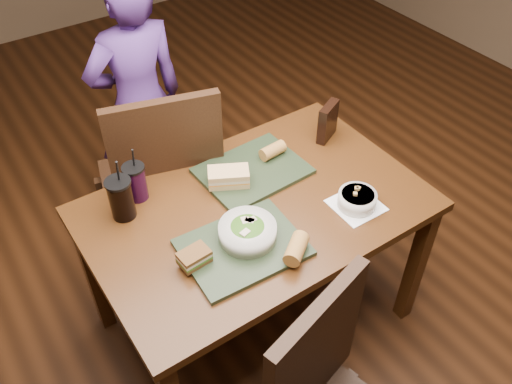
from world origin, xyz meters
TOP-DOWN VIEW (x-y plane):
  - ground at (0.00, 0.00)m, footprint 6.00×6.00m
  - dining_table at (0.00, 0.00)m, footprint 1.30×0.85m
  - chair_far at (-0.18, 0.50)m, footprint 0.58×0.58m
  - diner at (-0.04, 0.99)m, footprint 0.51×0.34m
  - tray_near at (-0.17, -0.16)m, footprint 0.44×0.34m
  - tray_far at (0.10, 0.17)m, footprint 0.43×0.34m
  - salad_bowl at (-0.13, -0.14)m, footprint 0.21×0.21m
  - soup_bowl at (0.32, -0.22)m, footprint 0.18×0.18m
  - sandwich_near at (-0.34, -0.13)m, footprint 0.11×0.08m
  - sandwich_far at (-0.03, 0.15)m, footprint 0.18×0.16m
  - baguette_near at (-0.03, -0.30)m, footprint 0.14×0.12m
  - baguette_far at (0.22, 0.20)m, footprint 0.11×0.06m
  - cup_cola at (-0.44, 0.24)m, footprint 0.10×0.10m
  - cup_berry at (-0.36, 0.30)m, footprint 0.09×0.09m
  - chip_bag at (0.50, 0.19)m, footprint 0.13×0.09m

SIDE VIEW (x-z plane):
  - ground at x=0.00m, z-range 0.00..0.00m
  - chair_far at x=-0.18m, z-range 0.06..1.14m
  - dining_table at x=0.00m, z-range 0.28..1.03m
  - diner at x=-0.04m, z-range 0.00..1.38m
  - tray_near at x=-0.17m, z-range 0.75..0.77m
  - tray_far at x=0.10m, z-range 0.75..0.77m
  - soup_bowl at x=0.32m, z-range 0.75..0.82m
  - sandwich_near at x=-0.34m, z-range 0.77..0.82m
  - baguette_far at x=0.22m, z-range 0.77..0.82m
  - baguette_near at x=-0.03m, z-range 0.77..0.83m
  - sandwich_far at x=-0.03m, z-range 0.77..0.83m
  - salad_bowl at x=-0.13m, z-range 0.77..0.84m
  - cup_berry at x=-0.36m, z-range 0.71..0.95m
  - chip_bag at x=0.50m, z-range 0.75..0.92m
  - cup_cola at x=-0.44m, z-range 0.70..0.97m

